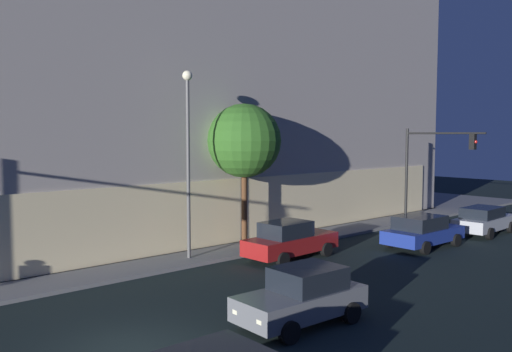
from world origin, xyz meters
TOP-DOWN VIEW (x-y plane):
  - modern_building at (12.42, 23.92)m, footprint 35.82×30.67m
  - traffic_light_far_corner at (23.66, 5.36)m, footprint 0.32×5.21m
  - street_lamp_sidewalk at (7.01, 7.40)m, footprint 0.44×0.44m
  - sidewalk_tree at (10.64, 7.84)m, footprint 3.63×3.63m
  - car_grey at (4.97, -1.51)m, footprint 4.15×2.14m
  - car_red at (10.71, 4.74)m, footprint 4.82×2.12m
  - car_blue at (17.41, 2.07)m, footprint 4.61×2.25m
  - car_silver at (23.25, 1.70)m, footprint 4.78×2.20m

SIDE VIEW (x-z plane):
  - car_silver at x=23.25m, z-range 0.03..1.60m
  - car_blue at x=17.41m, z-range 0.02..1.64m
  - car_grey at x=4.97m, z-range 0.00..1.70m
  - car_red at x=10.71m, z-range -0.01..1.72m
  - traffic_light_far_corner at x=23.66m, z-range 1.26..7.14m
  - street_lamp_sidewalk at x=7.01m, z-range 1.18..9.46m
  - sidewalk_tree at x=10.64m, z-range 1.82..8.83m
  - modern_building at x=12.42m, z-range -0.08..19.44m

